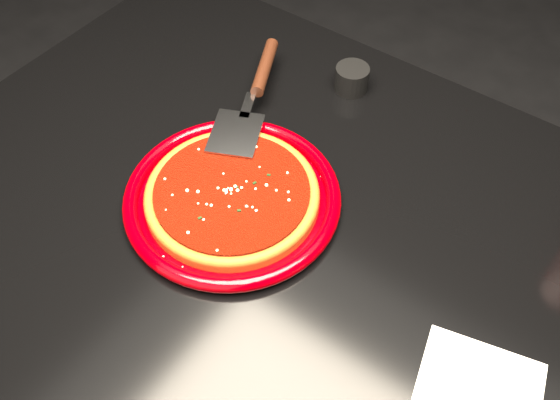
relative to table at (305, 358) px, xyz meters
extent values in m
cube|color=black|center=(0.00, 0.00, 0.00)|extent=(1.20, 0.80, 0.75)
cylinder|color=#7C0004|center=(-0.13, -0.02, 0.39)|extent=(0.39, 0.39, 0.02)
cylinder|color=brown|center=(-0.13, -0.02, 0.39)|extent=(0.31, 0.31, 0.01)
torus|color=brown|center=(-0.13, -0.02, 0.40)|extent=(0.31, 0.31, 0.02)
cylinder|color=#6C1005|center=(-0.13, -0.02, 0.40)|extent=(0.28, 0.28, 0.01)
cube|color=white|center=(0.27, -0.07, 0.38)|extent=(0.16, 0.16, 0.00)
cylinder|color=black|center=(-0.12, 0.29, 0.40)|extent=(0.07, 0.07, 0.04)
camera|label=1|loc=(0.25, -0.42, 1.06)|focal=40.00mm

